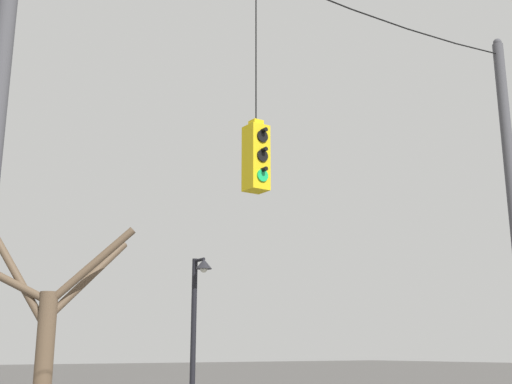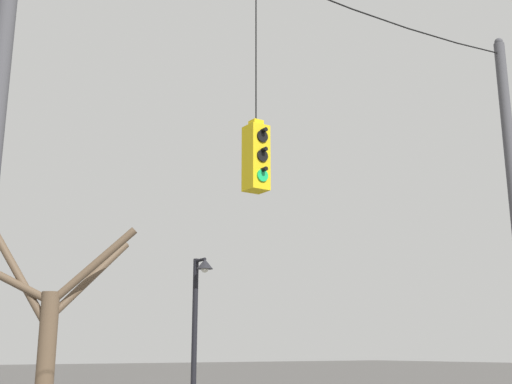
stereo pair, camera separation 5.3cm
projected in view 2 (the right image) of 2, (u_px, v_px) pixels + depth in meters
The scene contains 3 objects.
traffic_light_near_right_pole at pixel (256, 156), 10.43m from camera, with size 0.34×0.46×4.00m.
street_lamp at pixel (198, 323), 13.89m from camera, with size 0.36×0.64×4.24m.
bare_tree at pixel (51, 330), 17.32m from camera, with size 3.91×2.70×5.63m.
Camera 2 is at (-7.12, -8.69, 2.26)m, focal length 45.00 mm.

